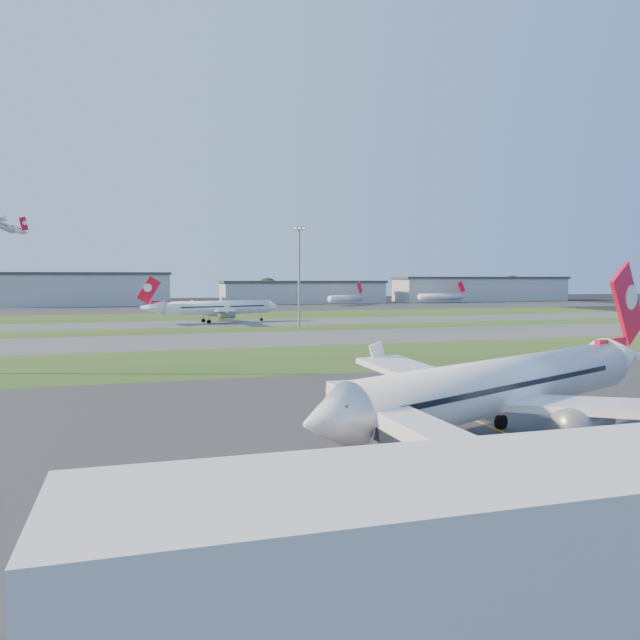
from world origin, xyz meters
name	(u,v)px	position (x,y,z in m)	size (l,w,h in m)	color
ground	(453,439)	(0.00, 0.00, 0.00)	(700.00, 700.00, 0.00)	black
apron_near	(453,439)	(0.00, 0.00, 0.01)	(300.00, 70.00, 0.01)	#333335
grass_strip_a	(296,359)	(0.00, 52.00, 0.01)	(300.00, 34.00, 0.01)	#294B19
taxiway_a	(258,339)	(0.00, 85.00, 0.01)	(300.00, 32.00, 0.01)	#515154
grass_strip_b	(239,329)	(0.00, 110.00, 0.01)	(300.00, 18.00, 0.01)	#294B19
taxiway_b	(227,323)	(0.00, 132.00, 0.01)	(300.00, 26.00, 0.01)	#515154
grass_strip_c	(213,316)	(0.00, 165.00, 0.01)	(300.00, 40.00, 0.01)	#294B19
apron_far	(197,308)	(0.00, 225.00, 0.01)	(400.00, 80.00, 0.01)	#333335
yellow_line	(507,435)	(5.00, 0.00, 0.00)	(0.25, 60.00, 0.02)	gold
terminal_fragment	(525,598)	(-14.00, -29.94, 3.98)	(26.00, 6.05, 8.00)	silver
jet_bridge	(428,450)	(-9.81, -15.24, 4.01)	(4.20, 26.90, 6.20)	silver
airliner_parked	(509,386)	(3.61, -2.24, 4.61)	(39.27, 33.45, 13.12)	white
airliner_taxiing	(217,308)	(-2.52, 134.88, 4.22)	(38.13, 32.03, 12.01)	white
mini_jet_near	(346,298)	(67.72, 226.32, 3.28)	(23.01, 19.74, 9.48)	white
mini_jet_far	(441,297)	(121.12, 235.72, 3.28)	(28.41, 7.98, 9.48)	white
light_mast_centre	(299,270)	(15.00, 108.00, 14.81)	(3.20, 0.70, 25.80)	gray
hangar_west	(89,289)	(-45.00, 255.00, 7.64)	(71.40, 23.00, 15.20)	#999CA0
hangar_east	(303,292)	(55.00, 255.00, 5.64)	(81.60, 23.00, 11.20)	#999CA0
hangar_far_east	(481,289)	(155.00, 255.00, 6.64)	(96.90, 23.00, 13.20)	#999CA0
tree_mid_west	(146,292)	(-20.00, 266.00, 5.84)	(9.90, 9.90, 10.80)	black
tree_mid_east	(268,289)	(40.00, 269.00, 6.81)	(11.55, 11.55, 12.60)	black
tree_east	(404,290)	(115.00, 267.00, 6.16)	(10.45, 10.45, 11.40)	black
tree_far_east	(512,286)	(185.00, 271.00, 7.46)	(12.65, 12.65, 13.80)	black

